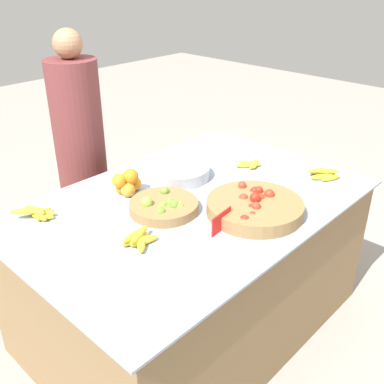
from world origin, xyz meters
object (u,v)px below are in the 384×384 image
lime_bowl (164,206)px  tomato_basket (255,207)px  metal_bowl (179,172)px  vendor_person (83,166)px  price_sign (221,221)px

lime_bowl → tomato_basket: (0.28, -0.32, 0.01)m
metal_bowl → vendor_person: 0.70m
tomato_basket → price_sign: 0.22m
lime_bowl → tomato_basket: tomato_basket is taller
tomato_basket → lime_bowl: bearing=130.5°
lime_bowl → price_sign: size_ratio=2.25×
lime_bowl → metal_bowl: lime_bowl is taller
price_sign → vendor_person: 1.19m
price_sign → metal_bowl: bearing=56.9°
metal_bowl → vendor_person: size_ratio=0.22×
lime_bowl → tomato_basket: bearing=-49.5°
metal_bowl → price_sign: size_ratio=2.32×
tomato_basket → price_sign: bearing=175.5°
lime_bowl → metal_bowl: (0.32, 0.21, 0.01)m
metal_bowl → tomato_basket: bearing=-94.0°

